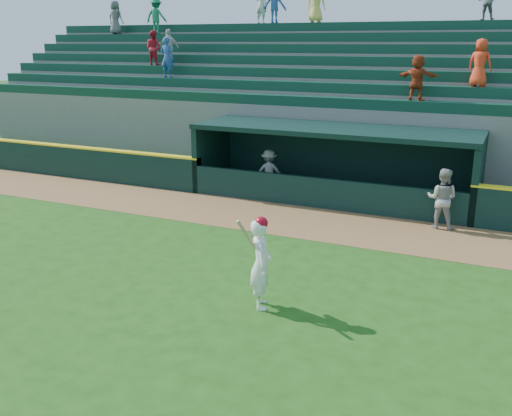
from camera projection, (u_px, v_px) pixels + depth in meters
The scene contains 9 objects.
ground at pixel (226, 282), 12.75m from camera, with size 120.00×120.00×0.00m, color #1E4B12.
warning_track at pixel (302, 221), 17.02m from camera, with size 40.00×3.00×0.01m, color brown.
field_wall_left at pixel (35, 158), 23.23m from camera, with size 15.50×0.30×1.20m, color black.
wall_stripe_left at pixel (33, 143), 23.05m from camera, with size 15.50×0.32×0.06m, color yellow.
dugout_player_front at pixel (442, 199), 16.20m from camera, with size 0.85×0.66×1.75m, color #9A9A95.
dugout_player_inside at pixel (269, 172), 20.01m from camera, with size 1.00×0.58×1.55m, color #A4A59F.
dugout at pixel (335, 158), 19.34m from camera, with size 9.40×2.80×2.46m.
stands at pixel (370, 113), 23.03m from camera, with size 34.50×6.29×7.60m.
batter_at_plate at pixel (261, 262), 11.32m from camera, with size 0.70×0.84×1.92m.
Camera 1 is at (5.56, -10.40, 5.16)m, focal length 40.00 mm.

